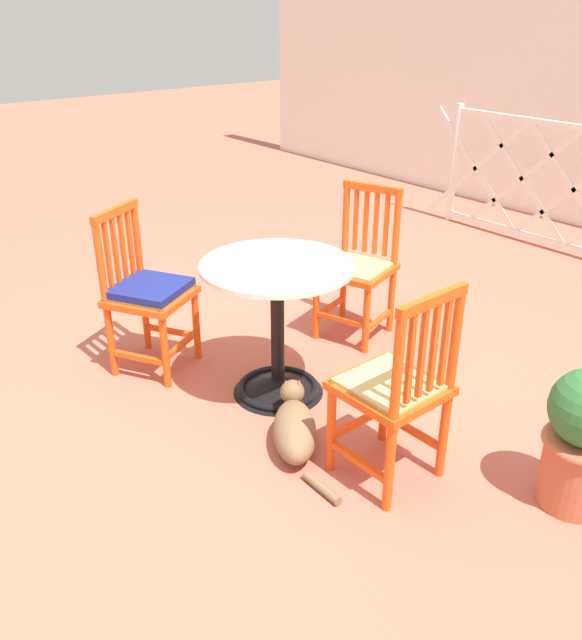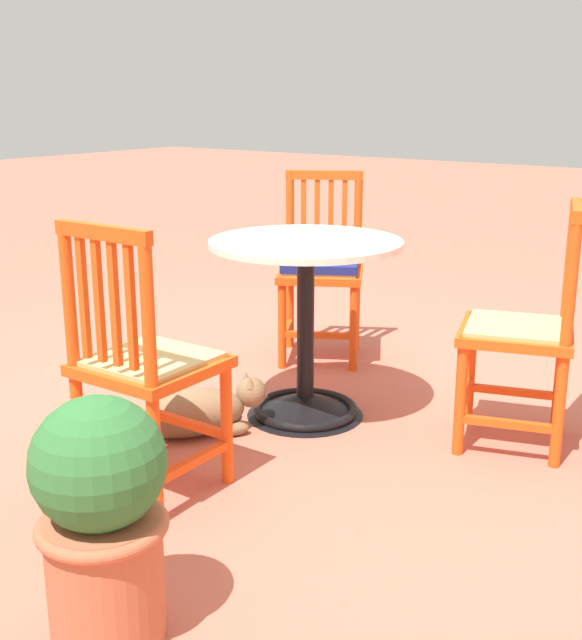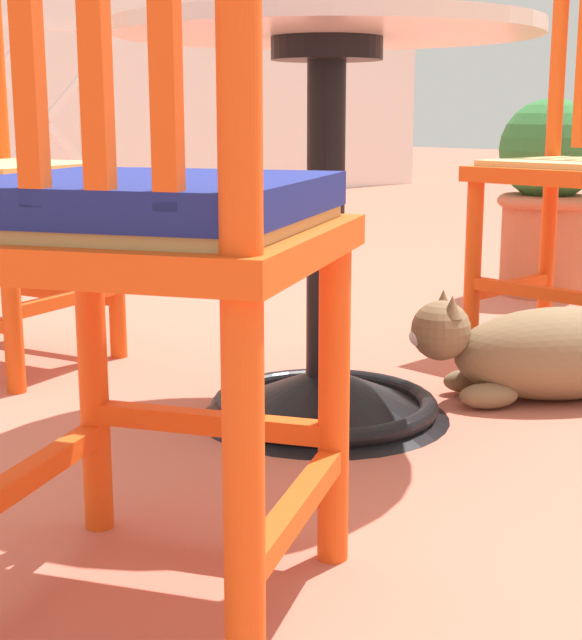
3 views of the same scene
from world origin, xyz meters
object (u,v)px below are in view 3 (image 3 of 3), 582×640
tabby_cat (542,354)px  terracotta_planter (548,192)px  cafe_table (325,271)px  orange_chair_facing_out (140,232)px

tabby_cat → terracotta_planter: 1.23m
cafe_table → tabby_cat: (0.41, -0.22, -0.19)m
tabby_cat → cafe_table: bearing=151.5°
orange_chair_facing_out → terracotta_planter: bearing=20.5°
orange_chair_facing_out → terracotta_planter: 2.25m
cafe_table → terracotta_planter: bearing=16.1°
orange_chair_facing_out → tabby_cat: (1.08, 0.15, -0.35)m
cafe_table → terracotta_planter: (1.44, 0.42, 0.04)m
cafe_table → terracotta_planter: 1.50m
cafe_table → terracotta_planter: cafe_table is taller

